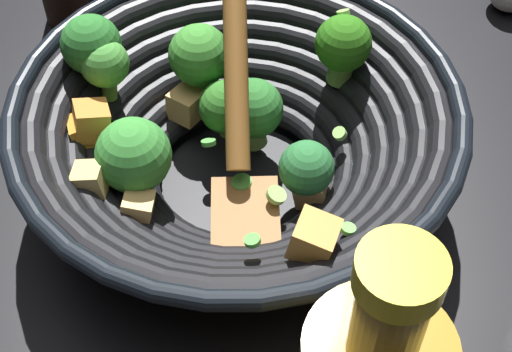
{
  "coord_description": "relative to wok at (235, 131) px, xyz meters",
  "views": [
    {
      "loc": [
        -0.4,
        0.03,
        0.49
      ],
      "look_at": [
        -0.01,
        -0.01,
        0.03
      ],
      "focal_mm": 54.31,
      "sensor_mm": 36.0,
      "label": 1
    }
  ],
  "objects": [
    {
      "name": "wok",
      "position": [
        0.0,
        0.0,
        0.0
      ],
      "size": [
        0.39,
        0.34,
        0.24
      ],
      "color": "black",
      "rests_on": "ground"
    },
    {
      "name": "ground_plane",
      "position": [
        -0.0,
        -0.0,
        -0.07
      ],
      "size": [
        4.0,
        4.0,
        0.0
      ],
      "primitive_type": "plane",
      "color": "black"
    }
  ]
}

